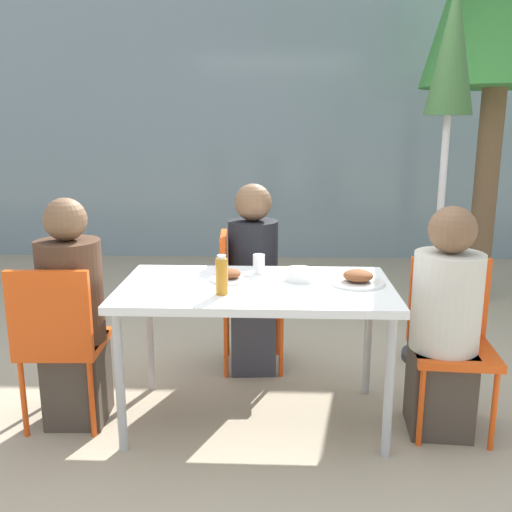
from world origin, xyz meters
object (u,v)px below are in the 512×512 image
(person_left, at_px, (73,319))
(salad_bowl, at_px, (299,275))
(chair_left, at_px, (59,335))
(person_right, at_px, (445,328))
(chair_far, at_px, (240,290))
(person_far, at_px, (253,282))
(drinking_cup, at_px, (259,264))
(chair_right, at_px, (451,331))
(closed_umbrella, at_px, (450,86))
(bottle, at_px, (222,276))

(person_left, height_order, salad_bowl, person_left)
(salad_bowl, bearing_deg, chair_left, -169.96)
(person_right, distance_m, salad_bowl, 0.77)
(chair_left, distance_m, chair_far, 1.17)
(person_left, relative_size, person_far, 1.00)
(person_left, bearing_deg, person_far, 34.55)
(person_right, relative_size, drinking_cup, 10.75)
(chair_right, xyz_separation_m, chair_far, (-1.12, 0.67, 0.00))
(closed_umbrella, bearing_deg, salad_bowl, -141.36)
(person_right, height_order, chair_far, person_right)
(bottle, relative_size, salad_bowl, 1.23)
(chair_right, height_order, person_right, person_right)
(chair_far, height_order, drinking_cup, chair_far)
(person_left, height_order, closed_umbrella, closed_umbrella)
(chair_left, bearing_deg, closed_umbrella, 21.57)
(person_right, distance_m, closed_umbrella, 1.50)
(bottle, distance_m, drinking_cup, 0.41)
(chair_right, height_order, closed_umbrella, closed_umbrella)
(chair_left, height_order, chair_right, same)
(drinking_cup, bearing_deg, chair_far, 105.95)
(person_left, distance_m, drinking_cup, 1.01)
(chair_right, distance_m, chair_far, 1.30)
(chair_far, bearing_deg, chair_right, 55.36)
(person_left, xyz_separation_m, drinking_cup, (0.95, 0.25, 0.23))
(chair_far, height_order, person_far, person_far)
(chair_far, relative_size, bottle, 4.52)
(person_right, xyz_separation_m, closed_umbrella, (0.18, 0.88, 1.20))
(person_right, bearing_deg, bottle, 9.14)
(person_right, bearing_deg, closed_umbrella, -97.92)
(chair_left, distance_m, person_right, 1.93)
(bottle, xyz_separation_m, drinking_cup, (0.16, 0.38, -0.04))
(chair_far, distance_m, bottle, 0.90)
(person_right, bearing_deg, person_left, 3.14)
(person_left, bearing_deg, chair_far, 39.09)
(chair_left, xyz_separation_m, person_left, (0.05, 0.08, 0.06))
(chair_right, distance_m, bottle, 1.21)
(person_far, height_order, salad_bowl, person_far)
(bottle, bearing_deg, person_far, 81.93)
(chair_far, relative_size, drinking_cup, 8.03)
(person_right, distance_m, chair_far, 1.30)
(person_right, xyz_separation_m, drinking_cup, (-0.93, 0.28, 0.25))
(chair_right, relative_size, bottle, 4.52)
(chair_far, bearing_deg, person_right, 51.20)
(drinking_cup, bearing_deg, closed_umbrella, 28.36)
(person_right, bearing_deg, chair_right, -121.95)
(bottle, xyz_separation_m, salad_bowl, (0.38, 0.26, -0.06))
(closed_umbrella, relative_size, drinking_cup, 21.78)
(person_left, height_order, chair_right, person_left)
(person_left, distance_m, person_right, 1.88)
(person_left, xyz_separation_m, person_far, (0.90, 0.67, 0.01))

